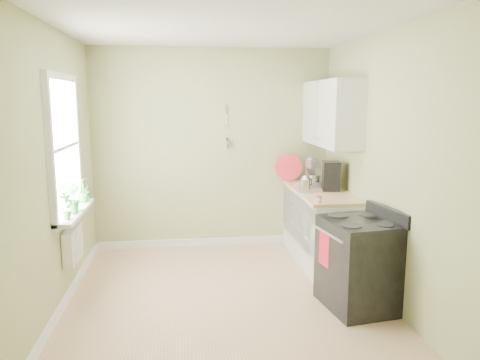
{
  "coord_description": "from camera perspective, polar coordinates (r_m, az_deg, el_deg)",
  "views": [
    {
      "loc": [
        -0.41,
        -4.53,
        2.02
      ],
      "look_at": [
        0.23,
        0.55,
        1.13
      ],
      "focal_mm": 35.0,
      "sensor_mm": 36.0,
      "label": 1
    }
  ],
  "objects": [
    {
      "name": "wall_left",
      "position": [
        4.73,
        -21.74,
        0.98
      ],
      "size": [
        0.02,
        3.6,
        2.7
      ],
      "primitive_type": "cube",
      "color": "tan",
      "rests_on": "floor"
    },
    {
      "name": "wall_utensils",
      "position": [
        6.35,
        -1.6,
        5.7
      ],
      "size": [
        0.02,
        0.14,
        0.58
      ],
      "color": "#DEB488",
      "rests_on": "wall_back"
    },
    {
      "name": "wall_back",
      "position": [
        6.39,
        -3.41,
        3.77
      ],
      "size": [
        3.2,
        0.02,
        2.7
      ],
      "primitive_type": "cube",
      "color": "tan",
      "rests_on": "floor"
    },
    {
      "name": "upper_cabinets",
      "position": [
        5.92,
        11.04,
        7.99
      ],
      "size": [
        0.35,
        1.4,
        0.8
      ],
      "primitive_type": "cube",
      "color": "white",
      "rests_on": "wall_right"
    },
    {
      "name": "coffee_maker",
      "position": [
        5.86,
        11.02,
        0.4
      ],
      "size": [
        0.24,
        0.26,
        0.36
      ],
      "color": "black",
      "rests_on": "countertop"
    },
    {
      "name": "jar",
      "position": [
        5.16,
        9.58,
        -2.33
      ],
      "size": [
        0.07,
        0.07,
        0.07
      ],
      "color": "#BEB29C",
      "rests_on": "countertop"
    },
    {
      "name": "window_sill",
      "position": [
        5.08,
        -19.48,
        -3.72
      ],
      "size": [
        0.18,
        1.14,
        0.04
      ],
      "primitive_type": "cube",
      "color": "white",
      "rests_on": "wall_left"
    },
    {
      "name": "plant_a",
      "position": [
        4.69,
        -20.43,
        -2.96
      ],
      "size": [
        0.16,
        0.17,
        0.27
      ],
      "primitive_type": "imported",
      "rotation": [
        0.0,
        0.0,
        1.0
      ],
      "color": "#297129",
      "rests_on": "window_sill"
    },
    {
      "name": "base_cabinets",
      "position": [
        6.0,
        9.75,
        -5.65
      ],
      "size": [
        0.6,
        1.6,
        0.87
      ],
      "primitive_type": "cube",
      "color": "white",
      "rests_on": "floor"
    },
    {
      "name": "countertop",
      "position": [
        5.89,
        9.79,
        -1.39
      ],
      "size": [
        0.64,
        1.6,
        0.04
      ],
      "primitive_type": "cube",
      "color": "#DEB488",
      "rests_on": "base_cabinets"
    },
    {
      "name": "floor",
      "position": [
        4.98,
        -1.85,
        -14.25
      ],
      "size": [
        3.2,
        3.6,
        0.02
      ],
      "primitive_type": "cube",
      "color": "tan",
      "rests_on": "ground"
    },
    {
      "name": "kettle",
      "position": [
        5.66,
        7.93,
        -0.5
      ],
      "size": [
        0.21,
        0.12,
        0.21
      ],
      "color": "silver",
      "rests_on": "countertop"
    },
    {
      "name": "stove",
      "position": [
        4.76,
        14.29,
        -9.82
      ],
      "size": [
        0.73,
        0.8,
        1.0
      ],
      "color": "black",
      "rests_on": "floor"
    },
    {
      "name": "plant_b",
      "position": [
        4.92,
        -19.8,
        -2.12
      ],
      "size": [
        0.19,
        0.21,
        0.3
      ],
      "primitive_type": "imported",
      "rotation": [
        0.0,
        0.0,
        1.95
      ],
      "color": "#297129",
      "rests_on": "window_sill"
    },
    {
      "name": "stand_mixer",
      "position": [
        6.09,
        8.85,
        0.72
      ],
      "size": [
        0.2,
        0.32,
        0.37
      ],
      "color": "#B2B2B7",
      "rests_on": "countertop"
    },
    {
      "name": "red_tray",
      "position": [
        6.48,
        5.97,
        1.57
      ],
      "size": [
        0.38,
        0.15,
        0.37
      ],
      "primitive_type": "cylinder",
      "rotation": [
        1.45,
        0.0,
        -0.23
      ],
      "color": "red",
      "rests_on": "countertop"
    },
    {
      "name": "plant_c",
      "position": [
        5.44,
        -18.57,
        -1.12
      ],
      "size": [
        0.16,
        0.16,
        0.27
      ],
      "primitive_type": "imported",
      "rotation": [
        0.0,
        0.0,
        4.69
      ],
      "color": "#297129",
      "rests_on": "window_sill"
    },
    {
      "name": "window",
      "position": [
        4.99,
        -20.73,
        3.78
      ],
      "size": [
        0.06,
        1.14,
        1.44
      ],
      "color": "white",
      "rests_on": "wall_left"
    },
    {
      "name": "ceiling",
      "position": [
        4.6,
        -2.04,
        18.44
      ],
      "size": [
        3.2,
        3.6,
        0.02
      ],
      "primitive_type": "cube",
      "color": "white",
      "rests_on": "wall_back"
    },
    {
      "name": "wall_right",
      "position": [
        5.0,
        16.76,
        1.7
      ],
      "size": [
        0.02,
        3.6,
        2.7
      ],
      "primitive_type": "cube",
      "color": "tan",
      "rests_on": "floor"
    },
    {
      "name": "radiator",
      "position": [
        5.13,
        -19.71,
        -7.44
      ],
      "size": [
        0.12,
        0.5,
        0.35
      ],
      "primitive_type": "cube",
      "color": "white",
      "rests_on": "wall_left"
    }
  ]
}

